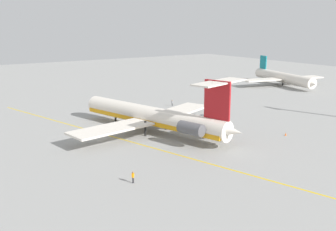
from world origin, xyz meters
TOP-DOWN VIEW (x-y plane):
  - ground at (0.00, 0.00)m, footprint 307.72×307.72m
  - main_jetliner at (2.99, 11.46)m, footprint 40.69×36.44m
  - airliner_far_left at (-23.13, 81.41)m, footprint 31.76×31.69m
  - ground_crew_near_nose at (-16.54, 28.75)m, footprint 0.33×0.31m
  - ground_crew_near_tail at (22.98, -4.72)m, footprint 0.27×0.43m
  - safety_cone_nose at (19.06, 31.66)m, footprint 0.40×0.40m
  - taxiway_centreline at (1.87, 3.07)m, footprint 82.14×23.37m

SIDE VIEW (x-z plane):
  - ground at x=0.00m, z-range 0.00..0.00m
  - taxiway_centreline at x=1.87m, z-range 0.00..0.01m
  - safety_cone_nose at x=19.06m, z-range 0.00..0.55m
  - ground_crew_near_nose at x=-16.54m, z-range 0.22..1.90m
  - ground_crew_near_tail at x=22.98m, z-range 0.23..1.93m
  - airliner_far_left at x=-23.13m, z-range -1.97..7.60m
  - main_jetliner at x=2.99m, z-range -2.74..9.31m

